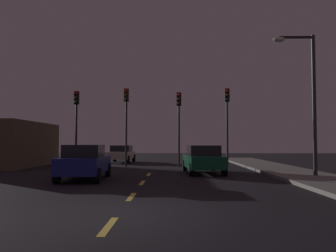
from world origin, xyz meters
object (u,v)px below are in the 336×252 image
object	(u,v)px
car_stopped_ahead	(203,159)
traffic_signal_far_left	(76,114)
traffic_signal_far_right	(227,112)
car_adjacent_lane	(85,162)
traffic_signal_center_right	(179,115)
traffic_signal_center_left	(126,112)
car_oncoming_far	(121,154)
street_lamp_right	(307,91)

from	to	relation	value
car_stopped_ahead	traffic_signal_far_left	bearing A→B (deg)	149.03
traffic_signal_far_left	traffic_signal_far_right	xyz separation A→B (m)	(10.31, 0.00, 0.10)
traffic_signal_far_left	car_adjacent_lane	world-z (taller)	traffic_signal_far_left
traffic_signal_center_right	traffic_signal_far_left	bearing A→B (deg)	180.00
traffic_signal_center_left	traffic_signal_far_left	bearing A→B (deg)	-179.99
car_adjacent_lane	car_oncoming_far	size ratio (longest dim) A/B	1.08
car_adjacent_lane	traffic_signal_far_left	bearing A→B (deg)	107.95
traffic_signal_far_left	street_lamp_right	distance (m)	14.97
traffic_signal_far_right	street_lamp_right	size ratio (longest dim) A/B	0.80
traffic_signal_center_left	traffic_signal_center_right	bearing A→B (deg)	-0.01
car_stopped_ahead	traffic_signal_center_left	bearing A→B (deg)	134.23
traffic_signal_center_left	traffic_signal_far_right	size ratio (longest dim) A/B	1.00
traffic_signal_far_right	car_stopped_ahead	size ratio (longest dim) A/B	1.20
traffic_signal_center_right	car_stopped_ahead	xyz separation A→B (m)	(1.21, -4.94, -2.78)
traffic_signal_center_right	car_adjacent_lane	distance (m)	9.76
traffic_signal_center_left	car_oncoming_far	distance (m)	6.32
traffic_signal_far_left	street_lamp_right	xyz separation A→B (m)	(12.84, -7.68, 0.45)
car_adjacent_lane	car_oncoming_far	xyz separation A→B (m)	(-0.41, 13.75, -0.06)
traffic_signal_far_right	street_lamp_right	world-z (taller)	street_lamp_right
car_oncoming_far	street_lamp_right	xyz separation A→B (m)	(10.56, -13.12, 3.33)
car_oncoming_far	street_lamp_right	size ratio (longest dim) A/B	0.59
traffic_signal_far_right	car_adjacent_lane	size ratio (longest dim) A/B	1.26
traffic_signal_center_left	car_stopped_ahead	world-z (taller)	traffic_signal_center_left
car_adjacent_lane	street_lamp_right	world-z (taller)	street_lamp_right
traffic_signal_center_left	street_lamp_right	xyz separation A→B (m)	(9.42, -7.68, 0.33)
car_stopped_ahead	car_adjacent_lane	xyz separation A→B (m)	(-5.54, -3.36, 0.02)
traffic_signal_far_left	car_oncoming_far	world-z (taller)	traffic_signal_far_left
car_oncoming_far	street_lamp_right	bearing A→B (deg)	-51.17
traffic_signal_far_left	traffic_signal_far_right	distance (m)	10.31
traffic_signal_center_right	street_lamp_right	bearing A→B (deg)	-52.85
car_stopped_ahead	car_adjacent_lane	distance (m)	6.48
traffic_signal_far_right	street_lamp_right	bearing A→B (deg)	-71.73
car_stopped_ahead	street_lamp_right	distance (m)	6.29
traffic_signal_far_right	car_oncoming_far	distance (m)	10.14
car_stopped_ahead	car_oncoming_far	bearing A→B (deg)	119.82
traffic_signal_far_left	traffic_signal_far_right	world-z (taller)	traffic_signal_far_right
traffic_signal_far_right	traffic_signal_center_left	bearing A→B (deg)	180.00
traffic_signal_center_left	car_adjacent_lane	bearing A→B (deg)	-95.04
car_adjacent_lane	car_stopped_ahead	bearing A→B (deg)	31.25
traffic_signal_center_left	traffic_signal_far_right	xyz separation A→B (m)	(6.88, -0.00, -0.01)
traffic_signal_center_left	traffic_signal_far_right	bearing A→B (deg)	-0.00
traffic_signal_far_right	traffic_signal_far_left	bearing A→B (deg)	-180.00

